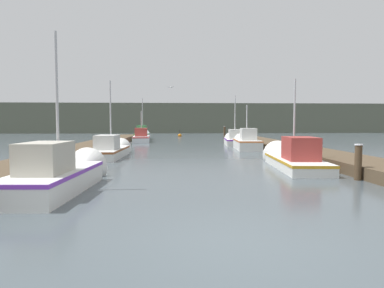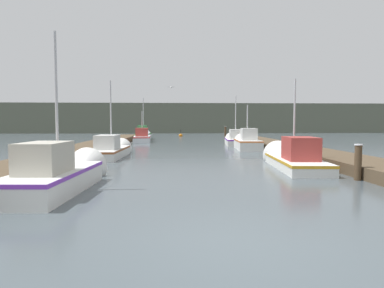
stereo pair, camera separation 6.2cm
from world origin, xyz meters
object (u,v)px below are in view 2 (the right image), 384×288
object	(u,v)px
fishing_boat_1	(292,158)
fishing_boat_5	(142,137)
fishing_boat_0	(60,173)
seagull_lead	(171,87)
fishing_boat_3	(247,142)
mooring_piling_1	(225,132)
mooring_piling_0	(358,162)
fishing_boat_4	(235,140)
mooring_piling_2	(297,149)
fishing_boat_6	(144,135)
channel_buoy	(181,135)
fishing_boat_2	(112,150)

from	to	relation	value
fishing_boat_1	fishing_boat_5	xyz separation A→B (m)	(-8.39, 19.72, 0.03)
fishing_boat_0	seagull_lead	world-z (taller)	seagull_lead
fishing_boat_3	mooring_piling_1	xyz separation A→B (m)	(1.05, 17.26, 0.22)
mooring_piling_0	mooring_piling_1	bearing A→B (deg)	89.81
fishing_boat_4	fishing_boat_1	bearing A→B (deg)	-85.42
fishing_boat_0	mooring_piling_2	bearing A→B (deg)	38.76
fishing_boat_6	channel_buoy	world-z (taller)	fishing_boat_6
fishing_boat_6	mooring_piling_1	distance (m)	10.17
mooring_piling_2	seagull_lead	world-z (taller)	seagull_lead
fishing_boat_0	fishing_boat_2	world-z (taller)	fishing_boat_0
seagull_lead	fishing_boat_0	bearing A→B (deg)	-84.55
fishing_boat_1	fishing_boat_2	world-z (taller)	fishing_boat_2
fishing_boat_1	channel_buoy	world-z (taller)	fishing_boat_1
fishing_boat_1	fishing_boat_3	distance (m)	9.72
fishing_boat_3	fishing_boat_5	bearing A→B (deg)	134.31
fishing_boat_0	seagull_lead	bearing A→B (deg)	83.77
fishing_boat_1	fishing_boat_4	bearing A→B (deg)	94.49
mooring_piling_2	fishing_boat_2	bearing A→B (deg)	164.86
mooring_piling_0	channel_buoy	world-z (taller)	mooring_piling_0
mooring_piling_1	channel_buoy	distance (m)	6.55
mooring_piling_0	channel_buoy	distance (m)	34.60
fishing_boat_4	fishing_boat_6	world-z (taller)	fishing_boat_6
fishing_boat_5	fishing_boat_6	xyz separation A→B (m)	(-0.25, 4.48, 0.08)
fishing_boat_0	mooring_piling_2	size ratio (longest dim) A/B	4.32
fishing_boat_0	mooring_piling_1	distance (m)	33.06
fishing_boat_5	mooring_piling_1	bearing A→B (deg)	33.94
fishing_boat_4	channel_buoy	distance (m)	16.73
fishing_boat_2	mooring_piling_2	world-z (taller)	fishing_boat_2
fishing_boat_4	seagull_lead	xyz separation A→B (m)	(-5.50, -0.75, 4.40)
fishing_boat_1	fishing_boat_3	xyz separation A→B (m)	(0.09, 9.72, 0.11)
fishing_boat_4	fishing_boat_5	size ratio (longest dim) A/B	0.88
fishing_boat_0	mooring_piling_2	world-z (taller)	fishing_boat_0
fishing_boat_5	mooring_piling_2	distance (m)	19.92
mooring_piling_0	fishing_boat_3	bearing A→B (deg)	94.05
mooring_piling_1	mooring_piling_2	size ratio (longest dim) A/B	1.15
channel_buoy	seagull_lead	size ratio (longest dim) A/B	1.79
mooring_piling_1	mooring_piling_2	distance (m)	24.80
fishing_boat_0	fishing_boat_1	world-z (taller)	fishing_boat_0
fishing_boat_3	fishing_boat_5	xyz separation A→B (m)	(-8.48, 10.00, -0.08)
fishing_boat_6	mooring_piling_2	world-z (taller)	fishing_boat_6
fishing_boat_1	fishing_boat_0	bearing A→B (deg)	-146.88
fishing_boat_0	fishing_boat_2	size ratio (longest dim) A/B	0.92
mooring_piling_0	seagull_lead	world-z (taller)	seagull_lead
mooring_piling_0	channel_buoy	size ratio (longest dim) A/B	1.23
mooring_piling_2	fishing_boat_5	bearing A→B (deg)	118.32
mooring_piling_2	seagull_lead	bearing A→B (deg)	119.41
seagull_lead	fishing_boat_3	bearing A→B (deg)	-20.52
mooring_piling_2	seagull_lead	distance (m)	13.85
fishing_boat_2	mooring_piling_0	distance (m)	12.91
mooring_piling_1	fishing_boat_2	bearing A→B (deg)	-114.03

